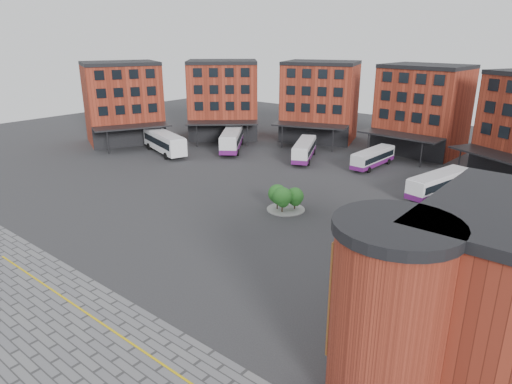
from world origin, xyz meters
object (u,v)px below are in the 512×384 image
Objects in this scene: bus_e at (439,184)px; bus_a at (164,141)px; bus_d at (373,158)px; bus_c at (304,150)px; tree_island at (285,197)px; bus_f at (496,209)px; bus_b at (232,139)px.

bus_a is at bearing -157.76° from bus_e.
bus_c is at bearing -162.76° from bus_d.
tree_island reaches higher than bus_f.
bus_c is at bearing -177.83° from bus_e.
bus_e is (11.71, 16.43, -0.04)m from tree_island.
bus_a is at bearing -153.03° from bus_d.
tree_island is 22.67m from bus_f.
bus_c is at bearing -42.40° from bus_a.
bus_c is (-11.05, 20.48, -0.02)m from tree_island.
bus_e is (36.16, -1.43, -0.29)m from bus_b.
bus_a is at bearing 164.47° from tree_island.
bus_a is 23.71m from bus_c.
bus_a reaches higher than bus_e.
bus_a is 44.06m from bus_e.
bus_f is at bearing 31.21° from tree_island.
tree_island is 0.41× the size of bus_c.
bus_f is (51.07, 2.94, -0.60)m from bus_a.
bus_e reaches higher than bus_d.
tree_island reaches higher than bus_d.
bus_f is at bearing -28.39° from bus_d.
bus_b reaches higher than bus_c.
tree_island is at bearing -113.20° from bus_e.
bus_c is at bearing 118.34° from tree_island.
bus_c is (20.63, 11.68, -0.45)m from bus_a.
bus_b is at bearing 165.43° from bus_c.
bus_c reaches higher than bus_f.
bus_a and bus_b have the same top height.
bus_b is 1.19× the size of bus_d.
bus_a is 51.16m from bus_f.
bus_b is at bearing 143.86° from tree_island.
bus_a is 1.18× the size of bus_c.
bus_e is at bearing -61.94° from bus_a.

